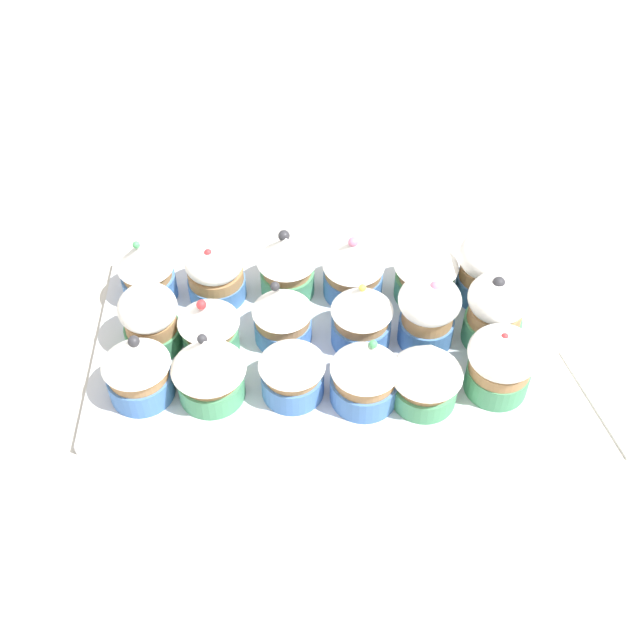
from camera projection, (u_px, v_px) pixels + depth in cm
name	position (u px, v px, depth cm)	size (l,w,h in cm)	color
ground_plane	(320.00, 358.00, 81.02)	(180.00, 180.00, 3.00)	beige
baking_tray	(320.00, 345.00, 79.45)	(43.33, 23.59, 1.20)	silver
cupcake_0	(486.00, 267.00, 80.18)	(5.68, 5.68, 7.67)	#477AC6
cupcake_1	(426.00, 269.00, 80.47)	(6.38, 6.38, 6.93)	#4C9E6B
cupcake_2	(353.00, 267.00, 80.79)	(6.18, 6.18, 7.26)	#477AC6
cupcake_3	(287.00, 264.00, 80.69)	(5.97, 5.97, 7.65)	#4C9E6B
cupcake_4	(215.00, 272.00, 80.80)	(5.81, 5.81, 6.59)	#477AC6
cupcake_5	(146.00, 269.00, 80.28)	(5.58, 5.58, 7.64)	#477AC6
cupcake_6	(496.00, 312.00, 76.12)	(5.66, 5.66, 8.25)	#4C9E6B
cupcake_7	(428.00, 309.00, 76.41)	(5.89, 5.89, 7.82)	#477AC6
cupcake_8	(362.00, 318.00, 75.96)	(5.86, 5.86, 7.62)	#477AC6
cupcake_9	(282.00, 313.00, 76.85)	(5.75, 5.75, 6.89)	#477AC6
cupcake_10	(209.00, 323.00, 75.82)	(5.84, 5.84, 7.01)	#4C9E6B
cupcake_11	(150.00, 317.00, 76.24)	(5.55, 5.55, 7.02)	#4C9E6B
cupcake_12	(501.00, 363.00, 72.61)	(6.31, 6.31, 6.95)	#4C9E6B
cupcake_13	(427.00, 371.00, 71.47)	(6.53, 6.53, 7.52)	#4C9E6B
cupcake_14	(365.00, 370.00, 71.60)	(6.20, 6.20, 8.00)	#477AC6
cupcake_15	(292.00, 366.00, 72.16)	(6.04, 6.04, 7.24)	#477AC6
cupcake_16	(208.00, 367.00, 71.81)	(6.74, 6.74, 7.73)	#4C9E6B
cupcake_17	(137.00, 367.00, 72.03)	(6.14, 6.14, 7.66)	#477AC6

